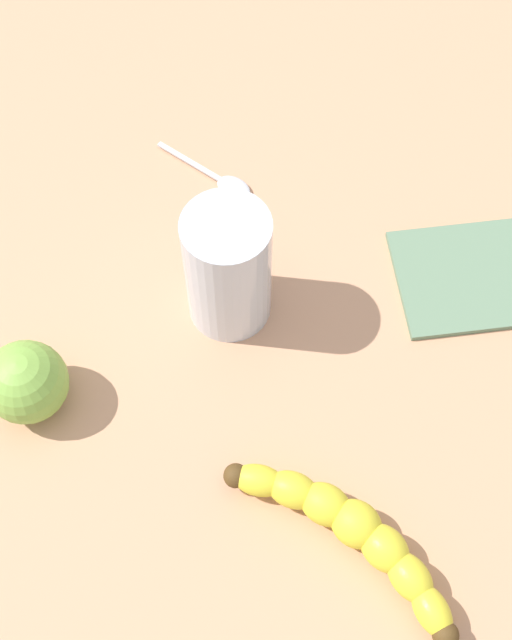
% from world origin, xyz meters
% --- Properties ---
extents(wooden_tabletop, '(1.20, 1.20, 0.03)m').
position_xyz_m(wooden_tabletop, '(0.00, 0.00, 0.01)').
color(wooden_tabletop, tan).
rests_on(wooden_tabletop, ground).
extents(banana, '(0.21, 0.08, 0.04)m').
position_xyz_m(banana, '(-0.15, 0.02, 0.05)').
color(banana, yellow).
rests_on(banana, wooden_tabletop).
extents(smoothie_glass, '(0.07, 0.07, 0.13)m').
position_xyz_m(smoothie_glass, '(0.08, -0.04, 0.09)').
color(smoothie_glass, silver).
rests_on(smoothie_glass, wooden_tabletop).
extents(green_apple_fruit, '(0.07, 0.07, 0.07)m').
position_xyz_m(green_apple_fruit, '(0.12, 0.14, 0.06)').
color(green_apple_fruit, '#84B747').
rests_on(green_apple_fruit, wooden_tabletop).
extents(teaspoon, '(0.11, 0.04, 0.01)m').
position_xyz_m(teaspoon, '(0.18, -0.13, 0.03)').
color(teaspoon, silver).
rests_on(teaspoon, wooden_tabletop).
extents(folded_napkin, '(0.16, 0.17, 0.01)m').
position_xyz_m(folded_napkin, '(-0.04, -0.22, 0.03)').
color(folded_napkin, slate).
rests_on(folded_napkin, wooden_tabletop).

